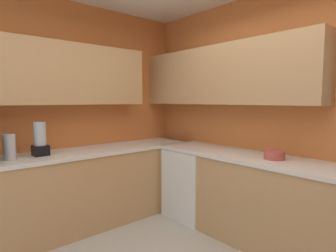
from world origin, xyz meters
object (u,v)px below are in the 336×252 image
(bowl, at_px, (274,155))
(blender_appliance, at_px, (40,140))
(kettle, at_px, (10,147))
(dishwasher, at_px, (194,183))

(bowl, relative_size, blender_appliance, 0.56)
(kettle, distance_m, blender_appliance, 0.30)
(dishwasher, xyz_separation_m, kettle, (-0.64, -1.96, 0.61))
(blender_appliance, bearing_deg, bowl, 44.58)
(dishwasher, relative_size, kettle, 3.43)
(bowl, bearing_deg, kettle, -130.53)
(bowl, distance_m, blender_appliance, 2.42)
(kettle, distance_m, bowl, 2.62)
(dishwasher, xyz_separation_m, bowl, (1.06, 0.03, 0.52))
(bowl, height_order, blender_appliance, blender_appliance)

